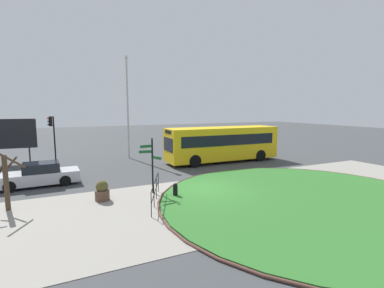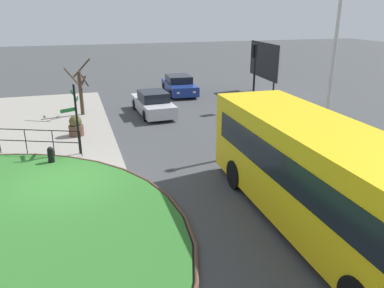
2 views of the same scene
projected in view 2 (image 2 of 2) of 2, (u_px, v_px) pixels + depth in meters
ground at (65, 183)px, 13.65m from camera, size 120.00×120.00×0.00m
sidewalk_paving at (9, 190)px, 13.13m from camera, size 32.00×8.30×0.02m
signpost_directional at (76, 114)px, 15.86m from camera, size 1.01×0.75×3.04m
bollard_foreground at (51, 155)px, 15.19m from camera, size 0.25×0.25×0.75m
railing_grass_edge at (39, 139)px, 16.06m from camera, size 1.48×3.38×1.13m
bus_yellow at (322, 178)px, 10.22m from camera, size 9.92×2.74×2.98m
car_near_lane at (153, 103)px, 22.55m from camera, size 4.62×1.93×1.39m
car_oncoming at (179, 85)px, 28.07m from camera, size 4.58×2.11×1.34m
traffic_light_near at (254, 62)px, 22.85m from camera, size 0.49×0.26×3.97m
lamppost_tall at (337, 33)px, 16.78m from camera, size 0.32×0.32×9.24m
billboard_left at (264, 61)px, 27.03m from camera, size 4.86×0.50×3.73m
planter_near_signpost at (76, 127)px, 18.63m from camera, size 0.71×0.71×1.04m
street_tree_bare at (81, 89)px, 22.09m from camera, size 1.57×1.56×3.25m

